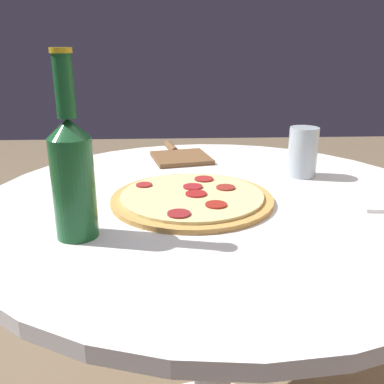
{
  "coord_description": "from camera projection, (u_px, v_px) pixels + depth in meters",
  "views": [
    {
      "loc": [
        0.84,
        -0.09,
        1.04
      ],
      "look_at": [
        0.02,
        -0.05,
        0.76
      ],
      "focal_mm": 40.0,
      "sensor_mm": 36.0,
      "label": 1
    }
  ],
  "objects": [
    {
      "name": "napkin",
      "position": [
        376.0,
        199.0,
        0.87
      ],
      "size": [
        0.15,
        0.1,
        0.01
      ],
      "color": "white",
      "rests_on": "table"
    },
    {
      "name": "drinking_glass",
      "position": [
        303.0,
        152.0,
        1.02
      ],
      "size": [
        0.07,
        0.07,
        0.12
      ],
      "color": "#ADBCC6",
      "rests_on": "table"
    },
    {
      "name": "pizza_paddle",
      "position": [
        179.0,
        156.0,
        1.19
      ],
      "size": [
        0.27,
        0.18,
        0.02
      ],
      "rotation": [
        0.0,
        0.0,
        -2.92
      ],
      "color": "brown",
      "rests_on": "table"
    },
    {
      "name": "table",
      "position": [
        215.0,
        270.0,
        0.95
      ],
      "size": [
        0.98,
        0.98,
        0.74
      ],
      "color": "white",
      "rests_on": "ground_plane"
    },
    {
      "name": "pizza",
      "position": [
        192.0,
        198.0,
        0.87
      ],
      "size": [
        0.33,
        0.33,
        0.02
      ],
      "color": "#C68E47",
      "rests_on": "table"
    },
    {
      "name": "beer_bottle",
      "position": [
        72.0,
        172.0,
        0.68
      ],
      "size": [
        0.07,
        0.07,
        0.3
      ],
      "color": "#195628",
      "rests_on": "table"
    }
  ]
}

